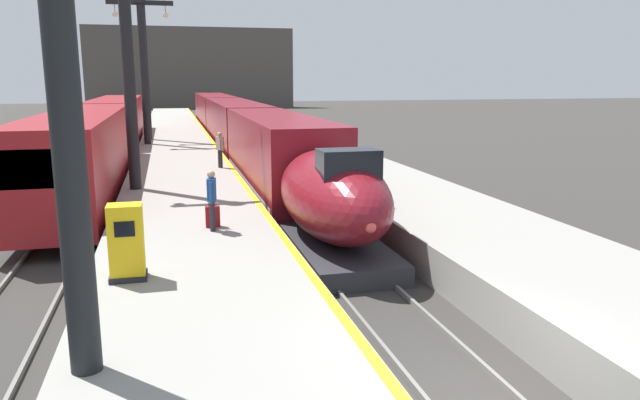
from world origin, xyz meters
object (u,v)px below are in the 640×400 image
regional_train_adjacent (104,134)px  station_column_far (143,58)px  highspeed_train_main (238,127)px  ticket_machine_yellow (127,245)px  passenger_near_edge (212,195)px  station_column_mid (127,46)px  station_column_distant (144,48)px  passenger_mid_platform (220,147)px  rolling_suitcase (213,216)px

regional_train_adjacent → station_column_far: bearing=62.6°
highspeed_train_main → ticket_machine_yellow: (-5.55, -28.28, -0.17)m
passenger_near_edge → ticket_machine_yellow: size_ratio=1.06×
station_column_mid → station_column_distant: (0.00, 19.47, 0.85)m
passenger_mid_platform → station_column_distant: bearing=103.8°
rolling_suitcase → highspeed_train_main: bearing=81.8°
station_column_mid → ticket_machine_yellow: size_ratio=5.47×
highspeed_train_main → station_column_far: station_column_far is taller
highspeed_train_main → regional_train_adjacent: bearing=-147.5°
regional_train_adjacent → station_column_far: size_ratio=4.08×
highspeed_train_main → passenger_near_edge: size_ratio=33.67×
station_column_far → station_column_distant: (0.00, 3.01, 0.74)m
station_column_mid → rolling_suitcase: (2.41, -6.78, -4.99)m
passenger_near_edge → ticket_machine_yellow: bearing=-118.7°
regional_train_adjacent → rolling_suitcase: regional_train_adjacent is taller
station_column_mid → station_column_distant: bearing=90.0°
regional_train_adjacent → passenger_near_edge: regional_train_adjacent is taller
passenger_near_edge → passenger_mid_platform: size_ratio=1.00×
station_column_far → passenger_mid_platform: (3.62, -11.74, -4.42)m
station_column_distant → rolling_suitcase: station_column_distant is taller
regional_train_adjacent → station_column_far: station_column_far is taller
passenger_near_edge → ticket_machine_yellow: passenger_near_edge is taller
passenger_near_edge → station_column_distant: bearing=95.1°
passenger_mid_platform → rolling_suitcase: passenger_mid_platform is taller
highspeed_train_main → rolling_suitcase: (-3.49, -24.16, -0.60)m
highspeed_train_main → station_column_distant: 8.17m
rolling_suitcase → station_column_far: bearing=95.9°
station_column_distant → passenger_near_edge: bearing=-84.9°
regional_train_adjacent → ticket_machine_yellow: regional_train_adjacent is taller
highspeed_train_main → station_column_distant: bearing=160.5°
highspeed_train_main → passenger_near_edge: (-3.52, -24.58, 0.08)m
ticket_machine_yellow → passenger_near_edge: bearing=61.3°
highspeed_train_main → station_column_distant: (-5.90, 2.09, 5.24)m
station_column_distant → ticket_machine_yellow: (0.35, -30.37, -5.41)m
rolling_suitcase → regional_train_adjacent: bearing=103.6°
station_column_far → regional_train_adjacent: bearing=-117.4°
station_column_far → highspeed_train_main: bearing=8.9°
passenger_near_edge → ticket_machine_yellow: 4.22m
regional_train_adjacent → rolling_suitcase: size_ratio=37.27×
station_column_mid → ticket_machine_yellow: 11.82m
rolling_suitcase → ticket_machine_yellow: ticket_machine_yellow is taller
highspeed_train_main → station_column_mid: size_ratio=6.50×
rolling_suitcase → ticket_machine_yellow: (-2.06, -4.12, 0.44)m
station_column_mid → station_column_far: station_column_far is taller
regional_train_adjacent → station_column_distant: 9.12m
regional_train_adjacent → station_column_distant: bearing=73.1°
station_column_mid → station_column_distant: size_ratio=0.85×
station_column_mid → passenger_mid_platform: size_ratio=5.18×
regional_train_adjacent → passenger_near_edge: size_ratio=21.66×
passenger_near_edge → station_column_far: bearing=95.7°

